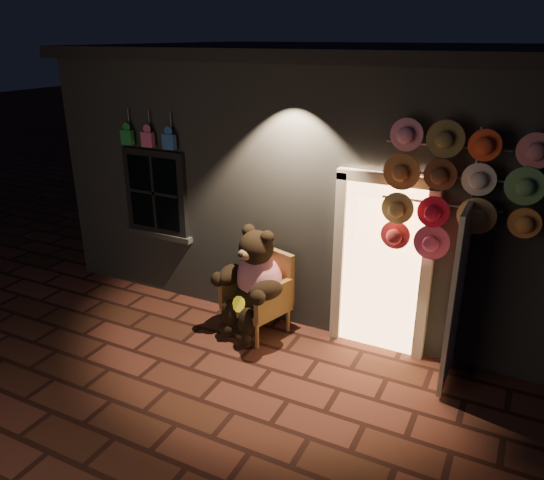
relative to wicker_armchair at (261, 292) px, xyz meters
The scene contains 5 objects.
ground 1.30m from the wicker_armchair, 84.94° to the right, with size 60.00×60.00×0.00m, color #5B2C23.
shop_building 3.06m from the wicker_armchair, 87.84° to the left, with size 7.30×5.95×3.51m.
wicker_armchair is the anchor object (origin of this frame).
teddy_bear 0.23m from the wicker_armchair, 101.35° to the right, with size 0.97×0.90×1.41m.
hat_rack 2.69m from the wicker_armchair, ahead, with size 1.58×0.22×2.79m.
Camera 1 is at (2.74, -4.19, 3.61)m, focal length 35.00 mm.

